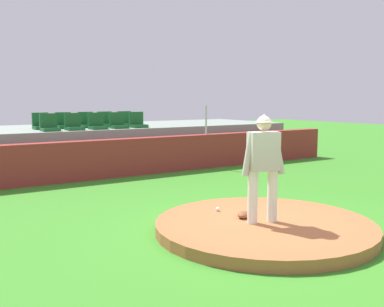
{
  "coord_description": "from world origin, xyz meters",
  "views": [
    {
      "loc": [
        -4.86,
        -5.27,
        2.18
      ],
      "look_at": [
        0.0,
        2.18,
        1.08
      ],
      "focal_mm": 41.31,
      "sensor_mm": 36.0,
      "label": 1
    }
  ],
  "objects_px": {
    "baseball": "(218,209)",
    "stadium_chair_9": "(126,122)",
    "stadium_chair_8": "(106,122)",
    "stadium_chair_3": "(118,123)",
    "stadium_chair_4": "(138,123)",
    "pitcher": "(263,160)",
    "stadium_chair_2": "(97,124)",
    "stadium_chair_7": "(87,123)",
    "stadium_chair_5": "(41,124)",
    "fielding_glove": "(244,215)",
    "stadium_chair_0": "(49,126)",
    "stadium_chair_1": "(74,125)",
    "stadium_chair_6": "(64,123)"
  },
  "relations": [
    {
      "from": "stadium_chair_5",
      "to": "stadium_chair_6",
      "type": "height_order",
      "value": "same"
    },
    {
      "from": "stadium_chair_0",
      "to": "stadium_chair_3",
      "type": "relative_size",
      "value": 1.0
    },
    {
      "from": "stadium_chair_4",
      "to": "stadium_chair_3",
      "type": "bearing_deg",
      "value": 2.35
    },
    {
      "from": "stadium_chair_9",
      "to": "stadium_chair_1",
      "type": "bearing_deg",
      "value": 24.09
    },
    {
      "from": "stadium_chair_7",
      "to": "stadium_chair_9",
      "type": "distance_m",
      "value": 1.36
    },
    {
      "from": "stadium_chair_4",
      "to": "stadium_chair_9",
      "type": "xyz_separation_m",
      "value": [
        -0.01,
        0.89,
        0.0
      ]
    },
    {
      "from": "stadium_chair_3",
      "to": "stadium_chair_8",
      "type": "height_order",
      "value": "same"
    },
    {
      "from": "stadium_chair_2",
      "to": "stadium_chair_9",
      "type": "relative_size",
      "value": 1.0
    },
    {
      "from": "stadium_chair_7",
      "to": "stadium_chair_3",
      "type": "bearing_deg",
      "value": 126.84
    },
    {
      "from": "stadium_chair_8",
      "to": "stadium_chair_5",
      "type": "bearing_deg",
      "value": 0.59
    },
    {
      "from": "stadium_chair_6",
      "to": "stadium_chair_1",
      "type": "bearing_deg",
      "value": 91.03
    },
    {
      "from": "baseball",
      "to": "stadium_chair_3",
      "type": "height_order",
      "value": "stadium_chair_3"
    },
    {
      "from": "stadium_chair_2",
      "to": "stadium_chair_8",
      "type": "xyz_separation_m",
      "value": [
        0.65,
        0.93,
        0.0
      ]
    },
    {
      "from": "stadium_chair_0",
      "to": "stadium_chair_4",
      "type": "bearing_deg",
      "value": -179.2
    },
    {
      "from": "stadium_chair_7",
      "to": "stadium_chair_6",
      "type": "bearing_deg",
      "value": 2.92
    },
    {
      "from": "fielding_glove",
      "to": "stadium_chair_7",
      "type": "distance_m",
      "value": 8.13
    },
    {
      "from": "baseball",
      "to": "stadium_chair_5",
      "type": "distance_m",
      "value": 7.6
    },
    {
      "from": "stadium_chair_2",
      "to": "stadium_chair_4",
      "type": "height_order",
      "value": "same"
    },
    {
      "from": "stadium_chair_7",
      "to": "stadium_chair_9",
      "type": "height_order",
      "value": "same"
    },
    {
      "from": "stadium_chair_3",
      "to": "stadium_chair_5",
      "type": "relative_size",
      "value": 1.0
    },
    {
      "from": "stadium_chair_1",
      "to": "stadium_chair_9",
      "type": "relative_size",
      "value": 1.0
    },
    {
      "from": "fielding_glove",
      "to": "stadium_chair_3",
      "type": "height_order",
      "value": "stadium_chair_3"
    },
    {
      "from": "pitcher",
      "to": "stadium_chair_9",
      "type": "height_order",
      "value": "pitcher"
    },
    {
      "from": "stadium_chair_3",
      "to": "stadium_chair_4",
      "type": "xyz_separation_m",
      "value": [
        0.69,
        0.03,
        0.0
      ]
    },
    {
      "from": "stadium_chair_4",
      "to": "baseball",
      "type": "bearing_deg",
      "value": 75.96
    },
    {
      "from": "pitcher",
      "to": "fielding_glove",
      "type": "distance_m",
      "value": 1.04
    },
    {
      "from": "stadium_chair_3",
      "to": "stadium_chair_5",
      "type": "height_order",
      "value": "same"
    },
    {
      "from": "stadium_chair_3",
      "to": "stadium_chair_5",
      "type": "bearing_deg",
      "value": -22.97
    },
    {
      "from": "baseball",
      "to": "stadium_chair_0",
      "type": "distance_m",
      "value": 6.72
    },
    {
      "from": "baseball",
      "to": "stadium_chair_4",
      "type": "height_order",
      "value": "stadium_chair_4"
    },
    {
      "from": "stadium_chair_0",
      "to": "stadium_chair_2",
      "type": "height_order",
      "value": "same"
    },
    {
      "from": "stadium_chair_4",
      "to": "stadium_chair_9",
      "type": "bearing_deg",
      "value": -89.34
    },
    {
      "from": "baseball",
      "to": "stadium_chair_2",
      "type": "distance_m",
      "value": 6.62
    },
    {
      "from": "stadium_chair_8",
      "to": "stadium_chair_3",
      "type": "bearing_deg",
      "value": 92.16
    },
    {
      "from": "pitcher",
      "to": "stadium_chair_2",
      "type": "height_order",
      "value": "pitcher"
    },
    {
      "from": "baseball",
      "to": "stadium_chair_9",
      "type": "relative_size",
      "value": 0.15
    },
    {
      "from": "stadium_chair_2",
      "to": "stadium_chair_3",
      "type": "bearing_deg",
      "value": -178.92
    },
    {
      "from": "stadium_chair_4",
      "to": "stadium_chair_9",
      "type": "distance_m",
      "value": 0.89
    },
    {
      "from": "stadium_chair_2",
      "to": "stadium_chair_9",
      "type": "xyz_separation_m",
      "value": [
        1.36,
        0.93,
        0.0
      ]
    },
    {
      "from": "stadium_chair_8",
      "to": "stadium_chair_0",
      "type": "bearing_deg",
      "value": 24.01
    },
    {
      "from": "fielding_glove",
      "to": "stadium_chair_2",
      "type": "relative_size",
      "value": 0.6
    },
    {
      "from": "stadium_chair_0",
      "to": "stadium_chair_6",
      "type": "relative_size",
      "value": 1.0
    },
    {
      "from": "fielding_glove",
      "to": "stadium_chair_3",
      "type": "bearing_deg",
      "value": -128.62
    },
    {
      "from": "stadium_chair_7",
      "to": "stadium_chair_8",
      "type": "bearing_deg",
      "value": -179.98
    },
    {
      "from": "baseball",
      "to": "stadium_chair_7",
      "type": "xyz_separation_m",
      "value": [
        0.27,
        7.43,
        1.21
      ]
    },
    {
      "from": "stadium_chair_0",
      "to": "stadium_chair_7",
      "type": "bearing_deg",
      "value": -147.05
    },
    {
      "from": "stadium_chair_1",
      "to": "stadium_chair_6",
      "type": "relative_size",
      "value": 1.0
    },
    {
      "from": "baseball",
      "to": "stadium_chair_8",
      "type": "relative_size",
      "value": 0.15
    },
    {
      "from": "baseball",
      "to": "stadium_chair_9",
      "type": "bearing_deg",
      "value": 77.65
    },
    {
      "from": "fielding_glove",
      "to": "stadium_chair_5",
      "type": "bearing_deg",
      "value": -112.91
    }
  ]
}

